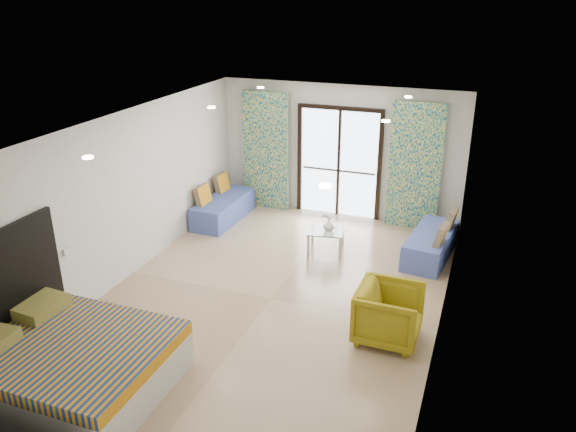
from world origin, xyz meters
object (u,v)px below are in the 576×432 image
(coffee_table, at_px, (326,231))
(armchair, at_px, (389,311))
(daybed_left, at_px, (223,208))
(bed, at_px, (70,363))
(daybed_right, at_px, (432,244))

(coffee_table, relative_size, armchair, 0.88)
(daybed_left, height_order, coffee_table, daybed_left)
(bed, relative_size, daybed_right, 1.30)
(bed, height_order, coffee_table, bed)
(bed, xyz_separation_m, daybed_right, (3.60, 5.04, -0.07))
(bed, relative_size, armchair, 2.61)
(daybed_right, relative_size, coffee_table, 2.29)
(bed, height_order, daybed_left, daybed_left)
(bed, bearing_deg, coffee_table, 69.00)
(daybed_right, xyz_separation_m, coffee_table, (-1.82, -0.42, 0.13))
(coffee_table, bearing_deg, daybed_left, 164.17)
(daybed_left, bearing_deg, daybed_right, -2.18)
(daybed_right, distance_m, coffee_table, 1.87)
(daybed_left, height_order, daybed_right, daybed_left)
(daybed_left, relative_size, coffee_table, 2.26)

